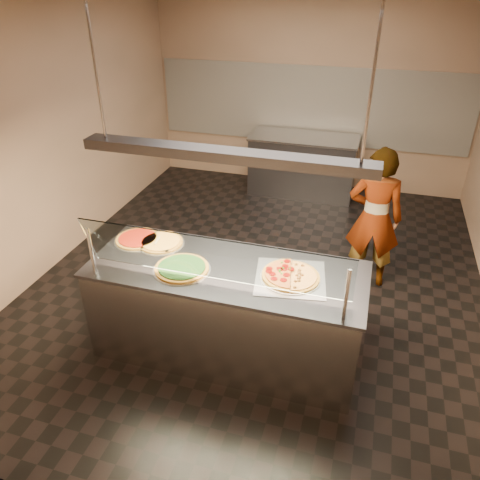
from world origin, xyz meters
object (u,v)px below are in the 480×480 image
(half_pizza_sausage, at_px, (304,277))
(pizza_cheese, at_px, (161,242))
(sneeze_guard, at_px, (212,260))
(pizza_spinach, at_px, (182,268))
(half_pizza_pepperoni, at_px, (277,272))
(prep_table, at_px, (303,165))
(pizza_tomato, at_px, (138,238))
(perforated_tray, at_px, (290,277))
(pizza_spatula, at_px, (160,243))
(heat_lamp_housing, at_px, (224,155))
(serving_counter, at_px, (227,311))
(worker, at_px, (374,218))

(half_pizza_sausage, height_order, pizza_cheese, half_pizza_sausage)
(sneeze_guard, relative_size, pizza_spinach, 4.36)
(sneeze_guard, xyz_separation_m, pizza_cheese, (-0.72, 0.57, -0.28))
(half_pizza_pepperoni, bearing_deg, sneeze_guard, -141.30)
(pizza_cheese, height_order, prep_table, pizza_cheese)
(pizza_tomato, bearing_deg, perforated_tray, -8.03)
(pizza_tomato, bearing_deg, pizza_spinach, -30.57)
(pizza_cheese, bearing_deg, perforated_tray, -9.60)
(perforated_tray, relative_size, prep_table, 0.40)
(perforated_tray, xyz_separation_m, half_pizza_sausage, (0.11, -0.00, 0.02))
(pizza_spinach, bearing_deg, pizza_spatula, 138.85)
(sneeze_guard, distance_m, perforated_tray, 0.72)
(pizza_spinach, bearing_deg, pizza_tomato, 149.43)
(perforated_tray, xyz_separation_m, heat_lamp_housing, (-0.56, -0.01, 1.01))
(pizza_spinach, bearing_deg, pizza_cheese, 135.28)
(serving_counter, xyz_separation_m, heat_lamp_housing, (0.00, 0.00, 1.48))
(half_pizza_pepperoni, bearing_deg, worker, 64.49)
(pizza_spatula, height_order, worker, worker)
(half_pizza_sausage, distance_m, pizza_spinach, 1.04)
(sneeze_guard, height_order, pizza_tomato, sneeze_guard)
(perforated_tray, xyz_separation_m, half_pizza_pepperoni, (-0.11, 0.00, 0.03))
(sneeze_guard, distance_m, pizza_spinach, 0.50)
(prep_table, bearing_deg, pizza_cheese, -101.57)
(half_pizza_sausage, distance_m, heat_lamp_housing, 1.20)
(half_pizza_pepperoni, distance_m, pizza_spatula, 1.16)
(pizza_spatula, relative_size, prep_table, 0.14)
(sneeze_guard, distance_m, half_pizza_pepperoni, 0.62)
(pizza_tomato, relative_size, heat_lamp_housing, 0.19)
(worker, distance_m, heat_lamp_housing, 2.27)
(pizza_spatula, bearing_deg, perforated_tray, -7.44)
(serving_counter, bearing_deg, worker, 52.89)
(sneeze_guard, height_order, pizza_cheese, sneeze_guard)
(serving_counter, distance_m, worker, 1.99)
(pizza_spatula, height_order, prep_table, pizza_spatula)
(serving_counter, bearing_deg, half_pizza_pepperoni, 1.43)
(heat_lamp_housing, bearing_deg, pizza_tomato, 166.80)
(serving_counter, height_order, worker, worker)
(serving_counter, distance_m, pizza_tomato, 1.09)
(sneeze_guard, xyz_separation_m, pizza_spinach, (-0.36, 0.21, -0.28))
(half_pizza_pepperoni, xyz_separation_m, pizza_tomato, (-1.40, 0.21, -0.02))
(sneeze_guard, distance_m, pizza_tomato, 1.15)
(pizza_cheese, relative_size, pizza_spatula, 1.89)
(serving_counter, bearing_deg, pizza_cheese, 162.49)
(sneeze_guard, xyz_separation_m, half_pizza_pepperoni, (0.44, 0.35, -0.26))
(half_pizza_pepperoni, relative_size, worker, 0.31)
(pizza_spatula, xyz_separation_m, worker, (1.89, 1.39, -0.15))
(half_pizza_sausage, xyz_separation_m, pizza_spinach, (-1.03, -0.14, -0.01))
(pizza_tomato, xyz_separation_m, prep_table, (0.98, 3.60, -0.48))
(perforated_tray, relative_size, worker, 0.41)
(serving_counter, xyz_separation_m, perforated_tray, (0.56, 0.01, 0.47))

